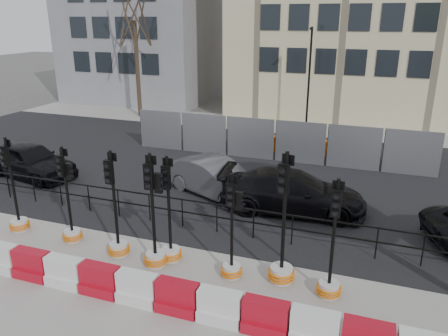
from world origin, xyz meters
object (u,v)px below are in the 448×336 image
at_px(traffic_signal_d, 155,241).
at_px(car_c, 292,192).
at_px(traffic_signal_h, 330,274).
at_px(car_a, 29,160).
at_px(traffic_signal_a, 17,212).

distance_m(traffic_signal_d, car_c, 5.58).
distance_m(traffic_signal_h, car_c, 4.97).
bearing_deg(car_a, traffic_signal_a, -131.35).
relative_size(car_a, car_c, 0.89).
bearing_deg(traffic_signal_d, traffic_signal_h, -2.17).
relative_size(traffic_signal_h, car_c, 0.59).
distance_m(traffic_signal_a, car_c, 9.11).
relative_size(traffic_signal_a, car_c, 0.59).
xyz_separation_m(traffic_signal_a, traffic_signal_h, (9.81, -0.22, -0.00)).
distance_m(traffic_signal_a, traffic_signal_d, 5.16).
distance_m(traffic_signal_d, traffic_signal_h, 4.67).
relative_size(traffic_signal_a, car_a, 0.66).
height_order(traffic_signal_a, traffic_signal_h, traffic_signal_a).
xyz_separation_m(traffic_signal_d, car_c, (2.83, 4.80, -0.04)).
height_order(car_a, car_c, car_a).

